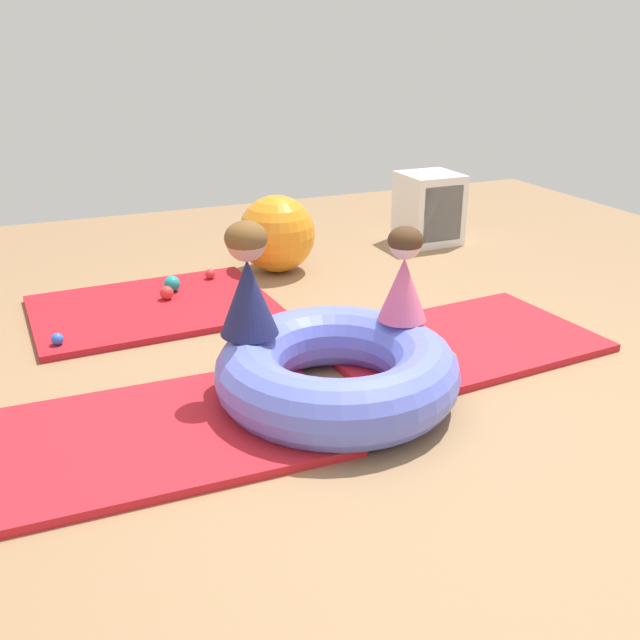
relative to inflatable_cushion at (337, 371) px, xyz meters
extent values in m
plane|color=#93704C|center=(0.11, 0.09, -0.15)|extent=(8.00, 8.00, 0.00)
cube|color=red|center=(-0.99, 0.00, -0.13)|extent=(1.86, 0.96, 0.04)
cube|color=red|center=(0.87, 0.31, -0.13)|extent=(1.55, 1.04, 0.04)
cube|color=#B21923|center=(-0.57, 1.51, -0.13)|extent=(1.47, 1.08, 0.04)
torus|color=#6070E5|center=(0.00, 0.00, 0.00)|extent=(1.13, 1.13, 0.31)
cone|color=#E5608E|center=(0.40, 0.12, 0.31)|extent=(0.26, 0.26, 0.31)
sphere|color=beige|center=(0.40, 0.12, 0.54)|extent=(0.16, 0.16, 0.16)
ellipsoid|color=#472D19|center=(0.40, 0.12, 0.55)|extent=(0.17, 0.17, 0.13)
cone|color=navy|center=(-0.34, 0.24, 0.33)|extent=(0.39, 0.39, 0.36)
sphere|color=tan|center=(-0.34, 0.24, 0.59)|extent=(0.18, 0.18, 0.18)
ellipsoid|color=brown|center=(-0.34, 0.24, 0.61)|extent=(0.19, 0.19, 0.15)
sphere|color=red|center=(-0.47, 1.57, -0.07)|extent=(0.09, 0.09, 0.09)
sphere|color=orange|center=(-0.32, -0.17, -0.06)|extent=(0.11, 0.11, 0.11)
sphere|color=blue|center=(-1.16, 1.10, -0.08)|extent=(0.07, 0.07, 0.07)
sphere|color=yellow|center=(0.63, 0.47, -0.07)|extent=(0.09, 0.09, 0.09)
sphere|color=teal|center=(-0.40, 1.70, -0.06)|extent=(0.10, 0.10, 0.10)
sphere|color=green|center=(0.63, 0.03, -0.07)|extent=(0.09, 0.09, 0.09)
sphere|color=red|center=(-0.11, 1.85, -0.08)|extent=(0.07, 0.07, 0.07)
sphere|color=orange|center=(0.41, 1.95, 0.12)|extent=(0.55, 0.55, 0.55)
cube|color=white|center=(1.80, 2.19, 0.13)|extent=(0.44, 0.44, 0.56)
cube|color=#2D2D33|center=(1.80, 2.06, 0.13)|extent=(0.34, 0.20, 0.44)
camera|label=1|loc=(-1.24, -2.71, 1.47)|focal=40.23mm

